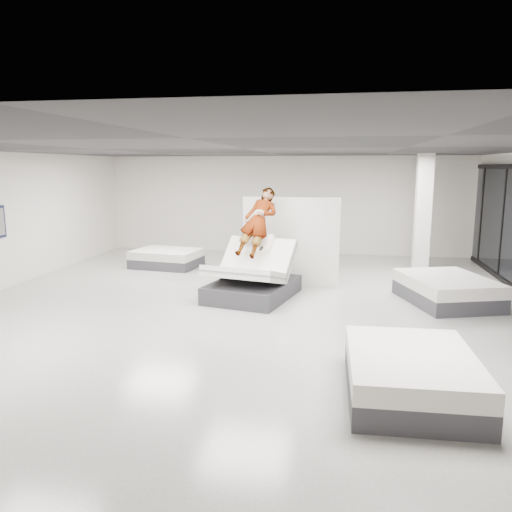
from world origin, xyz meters
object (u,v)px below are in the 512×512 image
object	(u,v)px
divider_panel	(290,242)
hero_bed	(252,279)
person	(258,236)
flat_bed_right_near	(411,375)
flat_bed_left_far	(167,258)
flat_bed_right_far	(447,290)
remote	(261,249)
column	(423,214)

from	to	relation	value
divider_panel	hero_bed	bearing A→B (deg)	-110.81
hero_bed	person	size ratio (longest dim) A/B	1.36
flat_bed_right_near	flat_bed_left_far	world-z (taller)	flat_bed_right_near
divider_panel	flat_bed_right_far	distance (m)	3.69
person	divider_panel	bearing A→B (deg)	72.30
flat_bed_right_far	flat_bed_left_far	bearing A→B (deg)	159.57
person	divider_panel	size ratio (longest dim) A/B	0.75
hero_bed	person	xyz separation A→B (m)	(0.07, 0.32, 0.93)
flat_bed_right_near	remote	bearing A→B (deg)	121.34
flat_bed_right_far	remote	bearing A→B (deg)	-174.53
flat_bed_right_near	column	xyz separation A→B (m)	(1.21, 7.84, 1.32)
flat_bed_right_far	flat_bed_right_near	world-z (taller)	flat_bed_right_far
person	flat_bed_right_far	distance (m)	4.20
flat_bed_right_near	flat_bed_left_far	distance (m)	9.41
hero_bed	column	distance (m)	5.46
divider_panel	flat_bed_right_near	xyz separation A→B (m)	(2.14, -5.70, -0.79)
remote	flat_bed_right_near	world-z (taller)	remote
flat_bed_right_near	column	distance (m)	8.04
hero_bed	divider_panel	size ratio (longest dim) A/B	1.02
remote	flat_bed_left_far	xyz separation A→B (m)	(-3.27, 3.06, -0.87)
person	column	size ratio (longest dim) A/B	0.55
hero_bed	remote	xyz separation A→B (m)	(0.21, -0.07, 0.70)
divider_panel	flat_bed_left_far	bearing A→B (deg)	162.35
flat_bed_right_near	column	world-z (taller)	column
flat_bed_right_far	flat_bed_left_far	size ratio (longest dim) A/B	1.24
flat_bed_right_near	hero_bed	bearing A→B (deg)	122.93
remote	divider_panel	size ratio (longest dim) A/B	0.06
divider_panel	flat_bed_right_far	xyz separation A→B (m)	(3.45, -1.04, -0.79)
divider_panel	column	size ratio (longest dim) A/B	0.74
hero_bed	column	size ratio (longest dim) A/B	0.75
flat_bed_right_far	column	size ratio (longest dim) A/B	0.76
divider_panel	flat_bed_right_near	distance (m)	6.14
flat_bed_right_near	column	bearing A→B (deg)	81.24
flat_bed_right_near	flat_bed_left_far	bearing A→B (deg)	128.71
hero_bed	flat_bed_left_far	bearing A→B (deg)	135.72
divider_panel	flat_bed_left_far	distance (m)	4.17
column	flat_bed_right_near	bearing A→B (deg)	-98.76
hero_bed	person	bearing A→B (deg)	77.09
person	flat_bed_right_near	size ratio (longest dim) A/B	0.84
flat_bed_right_near	column	size ratio (longest dim) A/B	0.66
person	flat_bed_left_far	size ratio (longest dim) A/B	0.90
flat_bed_left_far	flat_bed_right_far	bearing A→B (deg)	-20.43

